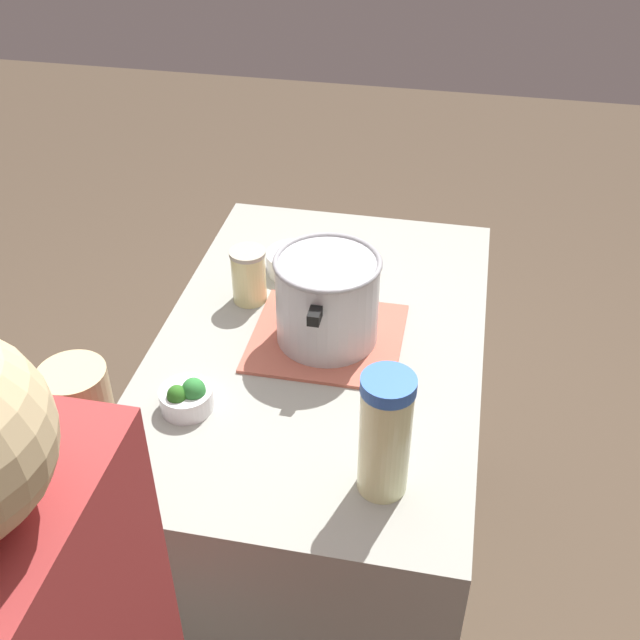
% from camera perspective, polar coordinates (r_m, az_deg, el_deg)
% --- Properties ---
extents(ground_plane, '(8.00, 8.00, 0.00)m').
position_cam_1_polar(ground_plane, '(2.40, 0.00, -18.74)').
color(ground_plane, brown).
extents(counter_slab, '(1.12, 0.71, 0.92)m').
position_cam_1_polar(counter_slab, '(2.04, 0.00, -11.48)').
color(counter_slab, gray).
rests_on(counter_slab, ground_plane).
extents(dish_cloth, '(0.30, 0.33, 0.01)m').
position_cam_1_polar(dish_cloth, '(1.72, 0.49, -1.34)').
color(dish_cloth, '#B35E4C').
rests_on(dish_cloth, counter_slab).
extents(cooking_pot, '(0.30, 0.23, 0.20)m').
position_cam_1_polar(cooking_pot, '(1.65, 0.51, 1.56)').
color(cooking_pot, '#B7B7BC').
rests_on(cooking_pot, dish_cloth).
extents(lemonade_pitcher, '(0.09, 0.09, 0.25)m').
position_cam_1_polar(lemonade_pitcher, '(1.33, 4.76, -8.33)').
color(lemonade_pitcher, beige).
rests_on(lemonade_pitcher, counter_slab).
extents(mason_jar, '(0.08, 0.08, 0.13)m').
position_cam_1_polar(mason_jar, '(1.81, -5.21, 3.26)').
color(mason_jar, beige).
rests_on(mason_jar, counter_slab).
extents(broccoli_bowl_front, '(0.10, 0.10, 0.08)m').
position_cam_1_polar(broccoli_bowl_front, '(1.56, -9.67, -5.56)').
color(broccoli_bowl_front, silver).
rests_on(broccoli_bowl_front, counter_slab).
extents(broccoli_bowl_center, '(0.14, 0.14, 0.08)m').
position_cam_1_polar(broccoli_bowl_center, '(1.93, -1.85, 4.37)').
color(broccoli_bowl_center, silver).
rests_on(broccoli_bowl_center, counter_slab).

